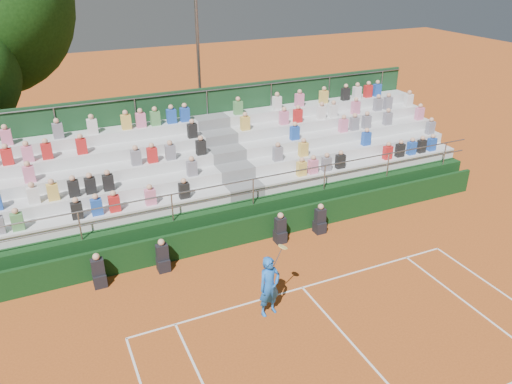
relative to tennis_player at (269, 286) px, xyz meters
name	(u,v)px	position (x,y,z in m)	size (l,w,h in m)	color
ground	(302,288)	(1.47, 0.64, -0.95)	(90.00, 90.00, 0.00)	#B1521D
courtside_wall	(259,228)	(1.47, 3.84, -0.45)	(20.00, 0.15, 1.00)	black
line_officials	(222,244)	(-0.16, 3.39, -0.47)	(8.41, 0.40, 1.19)	black
grandstand	(226,179)	(1.47, 7.08, 0.13)	(20.00, 5.20, 4.40)	black
tennis_player	(269,286)	(0.00, 0.00, 0.00)	(0.91, 0.56, 2.22)	blue
floodlight_mast	(198,59)	(2.60, 13.39, 3.81)	(0.60, 0.25, 8.17)	gray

